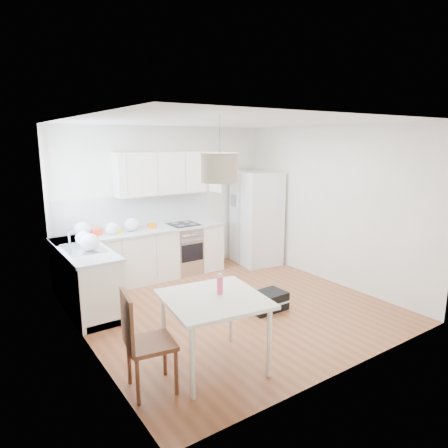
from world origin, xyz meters
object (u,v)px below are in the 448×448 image
Objects in this scene: dining_chair at (151,341)px; gym_bag at (267,301)px; dining_table at (214,305)px; refrigerator at (256,218)px.

dining_chair is 1.86× the size of gym_bag.
gym_bag is (1.45, 0.82, -0.59)m from dining_table.
dining_table is at bearing 9.46° from dining_chair.
refrigerator is 3.95m from dining_table.
dining_chair is (-0.74, -0.01, -0.19)m from dining_table.
refrigerator is at bearing 46.94° from dining_chair.
refrigerator is 1.76× the size of dining_chair.
refrigerator is 3.27× the size of gym_bag.
dining_chair is at bearing -160.31° from gym_bag.
gym_bag is at bearing 37.08° from dining_table.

